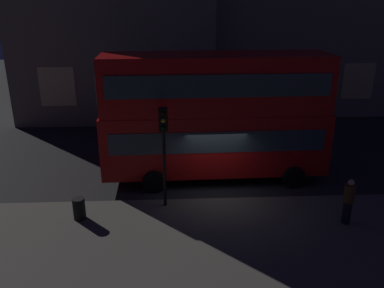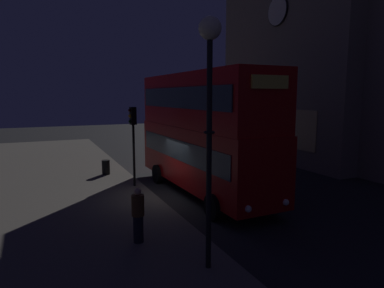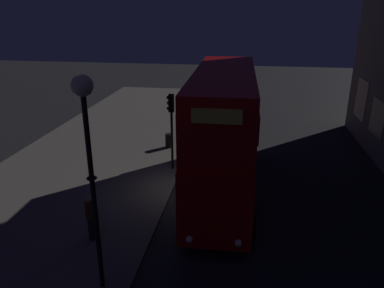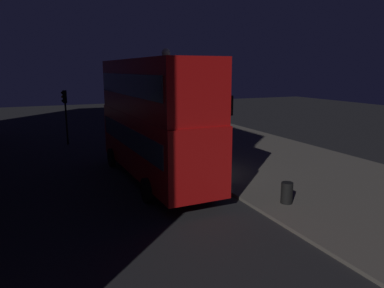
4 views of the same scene
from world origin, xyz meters
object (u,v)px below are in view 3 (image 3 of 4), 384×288
(double_decker_bus, at_px, (223,130))
(traffic_light_near_kerb, at_px, (171,116))
(pedestrian, at_px, (91,217))
(litter_bin, at_px, (169,141))
(street_lamp, at_px, (87,135))

(double_decker_bus, bearing_deg, traffic_light_near_kerb, -130.03)
(pedestrian, bearing_deg, litter_bin, -45.49)
(street_lamp, xyz_separation_m, litter_bin, (-11.79, -0.47, -4.33))
(double_decker_bus, height_order, pedestrian, double_decker_bus)
(litter_bin, bearing_deg, pedestrian, -4.56)
(double_decker_bus, xyz_separation_m, pedestrian, (4.29, -4.26, -2.07))
(double_decker_bus, bearing_deg, street_lamp, -26.19)
(traffic_light_near_kerb, height_order, litter_bin, traffic_light_near_kerb)
(double_decker_bus, bearing_deg, pedestrian, -46.18)
(traffic_light_near_kerb, bearing_deg, street_lamp, -7.82)
(litter_bin, bearing_deg, double_decker_bus, 33.76)
(street_lamp, height_order, pedestrian, street_lamp)
(traffic_light_near_kerb, height_order, pedestrian, traffic_light_near_kerb)
(traffic_light_near_kerb, xyz_separation_m, pedestrian, (6.44, -1.58, -1.94))
(street_lamp, bearing_deg, double_decker_bus, 155.15)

